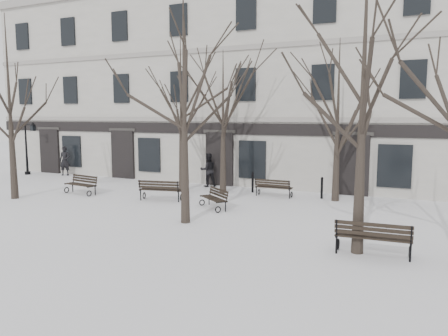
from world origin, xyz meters
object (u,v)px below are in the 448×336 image
Objects in this scene: bench_4 at (273,187)px; lamp_post at (29,144)px; tree_2 at (365,52)px; tree_0 at (8,85)px; tree_1 at (184,74)px; bench_0 at (82,184)px; bench_3 at (215,198)px; bench_1 at (160,189)px; bench_2 at (373,237)px.

bench_4 is 16.83m from lamp_post.
bench_4 is (-4.81, 7.03, -5.02)m from tree_2.
tree_0 reaches higher than lamp_post.
tree_0 is 0.94× the size of tree_2.
tree_0 is at bearing 174.05° from tree_2.
tree_1 reaches higher than lamp_post.
tree_0 is 4.81× the size of bench_4.
tree_2 is 4.68× the size of bench_0.
bench_3 is at bearing 68.87° from bench_4.
tree_2 is 4.42× the size of bench_1.
tree_2 is 23.19m from lamp_post.
lamp_post is (-21.98, 7.91, 1.40)m from bench_2.
tree_2 is at bearing -20.69° from bench_2.
lamp_post is at bearing -2.19° from bench_4.
tree_0 reaches higher than bench_0.
lamp_post is at bearing -156.87° from bench_3.
tree_0 is 9.22m from lamp_post.
bench_4 is (1.37, 3.49, 0.02)m from bench_3.
bench_1 is 1.15× the size of bench_4.
tree_0 is 2.46× the size of lamp_post.
bench_1 is at bearing 135.15° from tree_1.
tree_1 reaches higher than bench_4.
bench_3 is 16.02m from lamp_post.
tree_0 is 9.45m from tree_1.
tree_0 is 15.60m from tree_2.
bench_3 is at bearing 11.68° from tree_0.
tree_0 is at bearing 27.20° from bench_4.
tree_1 is at bearing 123.72° from bench_1.
bench_0 is 14.54m from bench_2.
bench_0 is 4.45m from bench_1.
bench_2 is 8.87m from bench_4.
bench_0 is at bearing -9.34° from bench_1.
tree_2 is at bearing 144.88° from bench_1.
tree_1 is 4.11× the size of bench_2.
bench_1 is at bearing 156.31° from tree_2.
bench_2 is 0.60× the size of lamp_post.
tree_2 is (6.09, -0.99, 0.27)m from tree_1.
tree_1 is 4.20× the size of bench_1.
tree_1 is at bearing -3.84° from tree_0.
bench_0 is 0.56× the size of lamp_post.
bench_2 reaches higher than bench_4.
tree_1 is at bearing 78.41° from bench_4.
tree_2 is (15.51, -1.62, 0.31)m from tree_0.
lamp_post is (-15.47, 6.79, -3.28)m from tree_1.
tree_0 is at bearing -45.56° from lamp_post.
bench_1 is 5.27m from bench_4.
tree_0 reaches higher than bench_3.
bench_4 is (-5.23, 7.17, -0.08)m from bench_2.
tree_0 is at bearing -9.48° from bench_2.
lamp_post is (-6.04, 6.16, -3.24)m from tree_0.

